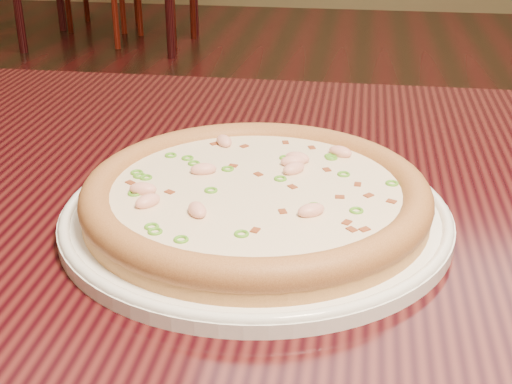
# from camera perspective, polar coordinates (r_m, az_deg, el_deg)

# --- Properties ---
(hero_table) EXTENTS (1.20, 0.80, 0.75)m
(hero_table) POSITION_cam_1_polar(r_m,az_deg,el_deg) (0.73, 10.06, -8.13)
(hero_table) COLOR black
(hero_table) RESTS_ON ground
(plate) EXTENTS (0.35, 0.35, 0.02)m
(plate) POSITION_cam_1_polar(r_m,az_deg,el_deg) (0.64, 0.00, -1.74)
(plate) COLOR white
(plate) RESTS_ON hero_table
(pizza) EXTENTS (0.31, 0.31, 0.03)m
(pizza) POSITION_cam_1_polar(r_m,az_deg,el_deg) (0.63, -0.01, -0.24)
(pizza) COLOR tan
(pizza) RESTS_ON plate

